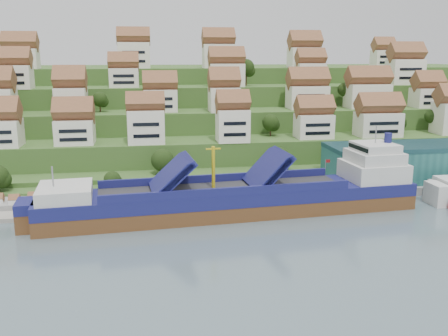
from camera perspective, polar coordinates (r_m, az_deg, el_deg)
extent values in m
plane|color=slate|center=(117.57, 4.73, -5.19)|extent=(300.00, 300.00, 0.00)
cube|color=gray|center=(136.71, 11.44, -2.33)|extent=(180.00, 14.00, 2.20)
cube|color=gray|center=(129.62, -22.52, -4.20)|extent=(45.00, 20.00, 1.00)
cube|color=#2D4C1E|center=(199.35, -1.04, 2.98)|extent=(260.00, 128.00, 4.00)
cube|color=#2D4C1E|center=(203.67, -1.24, 4.19)|extent=(260.00, 118.00, 11.00)
cube|color=#2D4C1E|center=(211.02, -1.53, 5.46)|extent=(260.00, 102.00, 18.00)
cube|color=#2D4C1E|center=(218.48, -1.81, 6.64)|extent=(260.00, 86.00, 25.00)
cube|color=#2D4C1E|center=(227.07, -2.10, 7.64)|extent=(260.00, 68.00, 31.00)
cube|color=white|center=(152.95, -23.93, 3.65)|extent=(9.66, 8.66, 7.48)
cube|color=white|center=(150.20, -16.66, 3.99)|extent=(10.79, 8.57, 7.06)
cube|color=white|center=(146.38, -8.89, 4.68)|extent=(10.48, 7.03, 9.69)
cube|color=white|center=(147.78, 0.99, 4.88)|extent=(9.29, 7.62, 9.52)
cube|color=white|center=(156.86, 10.21, 4.74)|extent=(10.93, 7.73, 7.33)
cube|color=white|center=(164.82, 17.18, 4.78)|extent=(13.40, 8.26, 7.48)
cube|color=white|center=(164.49, -17.05, 7.36)|extent=(9.40, 8.98, 8.16)
cube|color=white|center=(165.33, -7.28, 7.66)|extent=(10.68, 7.90, 7.15)
cube|color=white|center=(163.44, -0.01, 7.83)|extent=(9.52, 8.56, 7.85)
cube|color=white|center=(175.15, 9.49, 7.98)|extent=(13.28, 8.36, 7.73)
cube|color=white|center=(181.76, 16.07, 7.91)|extent=(14.52, 8.18, 8.23)
cube|color=white|center=(190.77, 22.15, 7.45)|extent=(9.72, 8.04, 6.68)
cube|color=white|center=(181.55, -22.76, 9.56)|extent=(10.59, 7.86, 7.78)
cube|color=white|center=(179.76, -11.36, 10.09)|extent=(10.00, 7.30, 6.59)
cube|color=white|center=(179.64, 0.28, 10.56)|extent=(12.06, 7.79, 8.04)
cube|color=white|center=(188.79, 9.82, 10.49)|extent=(10.10, 7.14, 8.05)
cube|color=white|center=(204.94, 19.97, 10.29)|extent=(12.56, 8.47, 9.42)
cube|color=white|center=(201.00, -22.16, 11.49)|extent=(11.94, 8.03, 7.27)
cube|color=white|center=(197.44, -10.24, 12.55)|extent=(11.90, 7.51, 9.64)
cube|color=white|center=(197.50, -0.64, 12.66)|extent=(11.89, 8.15, 9.01)
cube|color=white|center=(206.40, 9.17, 12.35)|extent=(12.18, 8.73, 7.84)
cube|color=white|center=(222.53, 17.69, 11.83)|extent=(8.48, 7.05, 6.88)
ellipsoid|color=#213812|center=(142.64, 6.44, 1.15)|extent=(5.97, 5.97, 5.97)
ellipsoid|color=#213812|center=(137.85, -7.05, 0.90)|extent=(6.28, 6.28, 6.28)
ellipsoid|color=#213812|center=(173.70, 19.42, 4.99)|extent=(4.54, 4.54, 4.54)
ellipsoid|color=#213812|center=(179.10, 22.66, 5.47)|extent=(4.76, 4.76, 4.76)
ellipsoid|color=#213812|center=(158.43, 5.35, 5.18)|extent=(5.34, 5.34, 5.34)
ellipsoid|color=#213812|center=(182.41, 13.60, 8.72)|extent=(4.83, 4.83, 4.83)
ellipsoid|color=#213812|center=(170.72, -18.28, 7.55)|extent=(4.93, 4.93, 4.93)
ellipsoid|color=#213812|center=(167.76, -14.01, 7.63)|extent=(4.85, 4.85, 4.85)
ellipsoid|color=#213812|center=(185.43, 2.56, 11.44)|extent=(5.92, 5.92, 5.92)
ellipsoid|color=#213812|center=(194.08, 9.32, 10.84)|extent=(5.20, 5.20, 5.20)
ellipsoid|color=#213812|center=(193.83, 10.88, 10.43)|extent=(5.25, 5.25, 5.25)
ellipsoid|color=#213812|center=(131.72, -12.65, -1.29)|extent=(4.40, 4.40, 4.40)
cube|color=#23605D|center=(151.02, 22.75, 0.74)|extent=(60.00, 15.00, 10.00)
cylinder|color=gray|center=(130.24, 11.47, -0.77)|extent=(0.16, 0.16, 8.00)
cube|color=maroon|center=(129.66, 11.79, 0.78)|extent=(1.20, 0.05, 0.80)
cube|color=white|center=(127.32, -22.78, -3.77)|extent=(2.40, 2.20, 2.20)
cube|color=white|center=(127.80, -20.89, -3.55)|extent=(2.40, 2.20, 2.20)
cube|color=brown|center=(116.55, 0.96, -4.79)|extent=(88.01, 20.15, 5.59)
cube|color=navy|center=(115.44, 0.96, -2.99)|extent=(88.02, 20.28, 2.91)
cube|color=silver|center=(111.77, -17.72, -2.67)|extent=(12.14, 13.58, 2.91)
cube|color=#262628|center=(114.54, -0.12, -2.37)|extent=(56.64, 15.71, 0.34)
cube|color=navy|center=(111.51, -6.29, -0.85)|extent=(9.31, 12.96, 7.73)
cube|color=navy|center=(116.24, 4.72, -0.25)|extent=(8.89, 12.93, 8.17)
cylinder|color=gold|center=(112.86, -1.23, -0.02)|extent=(0.84, 0.84, 10.07)
cube|color=silver|center=(127.90, 16.70, -0.31)|extent=(14.37, 13.75, 4.47)
cube|color=silver|center=(127.16, 16.81, 1.26)|extent=(12.04, 12.24, 2.80)
cube|color=silver|center=(126.73, 16.88, 2.30)|extent=(9.70, 10.73, 2.01)
cylinder|color=navy|center=(128.08, 18.24, 3.28)|extent=(1.92, 1.92, 2.46)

